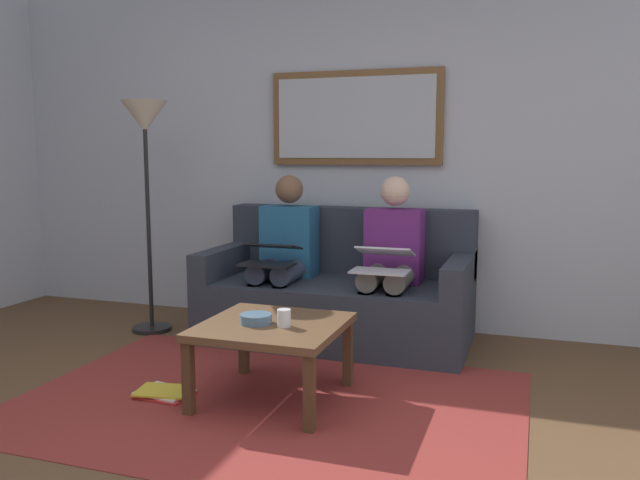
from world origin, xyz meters
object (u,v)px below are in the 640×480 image
laptop_black (270,254)px  standing_lamp (145,142)px  cup (284,318)px  framed_mirror (355,118)px  coffee_table (272,333)px  bowl (256,319)px  person_right (284,251)px  magazine_stack (164,392)px  person_left (391,257)px  laptop_silver (383,260)px  couch (339,294)px

laptop_black → standing_lamp: size_ratio=0.21×
cup → standing_lamp: standing_lamp is taller
framed_mirror → cup: size_ratio=14.27×
coffee_table → bowl: (0.08, 0.04, 0.08)m
coffee_table → standing_lamp: 1.94m
person_right → magazine_stack: bearing=82.0°
laptop_black → standing_lamp: 1.23m
coffee_table → standing_lamp: bearing=-34.9°
cup → person_left: bearing=-103.7°
cup → laptop_silver: bearing=-107.0°
framed_mirror → cup: bearing=93.2°
bowl → magazine_stack: (0.50, 0.11, -0.42)m
bowl → laptop_black: laptop_black is taller
couch → framed_mirror: framed_mirror is taller
person_left → standing_lamp: (1.74, 0.20, 0.76)m
cup → laptop_black: (0.48, -0.95, 0.16)m
magazine_stack → laptop_silver: bearing=-132.0°
bowl → person_right: person_right is taller
couch → laptop_silver: size_ratio=5.08×
couch → magazine_stack: bearing=67.5°
bowl → couch: bearing=-93.2°
magazine_stack → bowl: bearing=-167.6°
laptop_silver → magazine_stack: 1.54m
framed_mirror → laptop_silver: bearing=118.8°
cup → magazine_stack: bearing=8.7°
couch → person_left: size_ratio=1.59×
bowl → standing_lamp: bearing=-37.5°
person_left → person_right: 0.77m
laptop_silver → laptop_black: 0.77m
couch → person_right: 0.49m
laptop_black → magazine_stack: 1.22m
couch → person_right: person_right is taller
framed_mirror → magazine_stack: framed_mirror is taller
laptop_silver → magazine_stack: size_ratio=1.14×
cup → bowl: 0.16m
bowl → person_right: 1.24m
person_left → standing_lamp: size_ratio=0.69×
person_left → cup: bearing=76.3°
standing_lamp → couch: bearing=-168.9°
standing_lamp → laptop_silver: bearing=178.6°
cup → person_right: 1.29m
couch → person_left: (-0.38, 0.07, 0.30)m
framed_mirror → person_left: framed_mirror is taller
couch → bowl: size_ratio=10.85×
magazine_stack → framed_mirror: bearing=-107.9°
bowl → standing_lamp: 1.87m
person_left → coffee_table: bearing=71.9°
bowl → magazine_stack: 0.66m
person_left → magazine_stack: person_left is taller
coffee_table → cup: 0.14m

